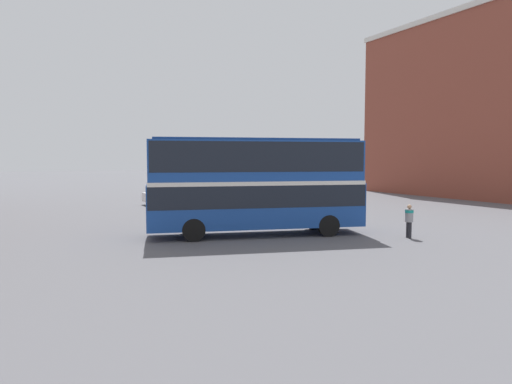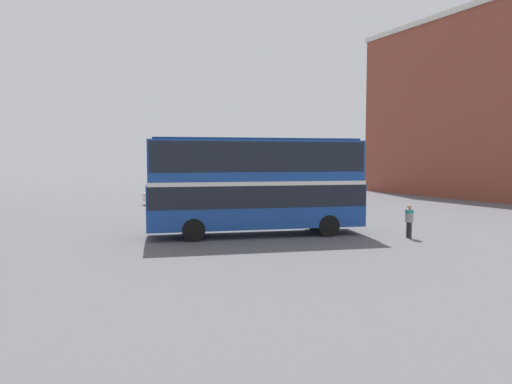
{
  "view_description": "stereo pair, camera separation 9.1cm",
  "coord_description": "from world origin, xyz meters",
  "px_view_note": "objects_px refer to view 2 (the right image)",
  "views": [
    {
      "loc": [
        -11.03,
        -20.32,
        3.79
      ],
      "look_at": [
        -0.81,
        -0.6,
        2.13
      ],
      "focal_mm": 32.0,
      "sensor_mm": 36.0,
      "label": 1
    },
    {
      "loc": [
        -10.95,
        -20.36,
        3.79
      ],
      "look_at": [
        -0.81,
        -0.6,
        2.13
      ],
      "focal_mm": 32.0,
      "sensor_mm": 36.0,
      "label": 2
    }
  ],
  "objects_px": {
    "double_decker_bus": "(256,180)",
    "pedestrian_foreground": "(409,218)",
    "parked_car_kerb_near": "(171,195)",
    "parked_car_kerb_far": "(270,197)"
  },
  "relations": [
    {
      "from": "double_decker_bus",
      "to": "pedestrian_foreground",
      "type": "relative_size",
      "value": 6.72
    },
    {
      "from": "double_decker_bus",
      "to": "parked_car_kerb_near",
      "type": "height_order",
      "value": "double_decker_bus"
    },
    {
      "from": "double_decker_bus",
      "to": "pedestrian_foreground",
      "type": "distance_m",
      "value": 7.49
    },
    {
      "from": "pedestrian_foreground",
      "to": "parked_car_kerb_far",
      "type": "relative_size",
      "value": 0.36
    },
    {
      "from": "double_decker_bus",
      "to": "pedestrian_foreground",
      "type": "xyz_separation_m",
      "value": [
        6.04,
        -4.08,
        -1.73
      ]
    },
    {
      "from": "pedestrian_foreground",
      "to": "parked_car_kerb_near",
      "type": "bearing_deg",
      "value": -54.85
    },
    {
      "from": "pedestrian_foreground",
      "to": "parked_car_kerb_far",
      "type": "bearing_deg",
      "value": -71.84
    },
    {
      "from": "parked_car_kerb_near",
      "to": "double_decker_bus",
      "type": "bearing_deg",
      "value": 87.83
    },
    {
      "from": "parked_car_kerb_near",
      "to": "pedestrian_foreground",
      "type": "bearing_deg",
      "value": 104.76
    },
    {
      "from": "parked_car_kerb_near",
      "to": "parked_car_kerb_far",
      "type": "distance_m",
      "value": 8.37
    }
  ]
}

